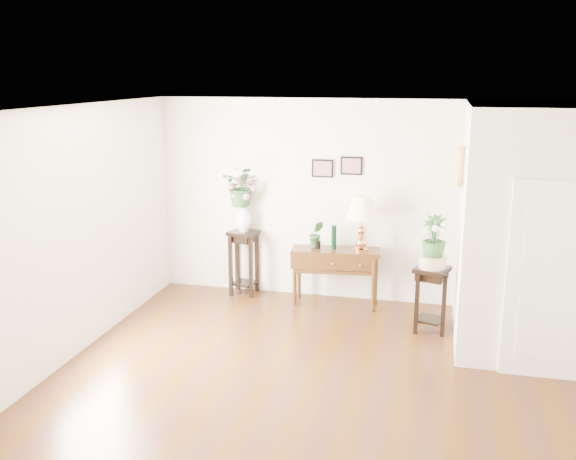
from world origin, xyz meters
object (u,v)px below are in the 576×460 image
(console_table, at_px, (335,277))
(plant_stand_b, at_px, (430,299))
(plant_stand_a, at_px, (244,262))
(table_lamp, at_px, (362,226))

(console_table, xyz_separation_m, plant_stand_b, (1.29, -0.61, 0.01))
(console_table, bearing_deg, plant_stand_b, -31.69)
(console_table, relative_size, plant_stand_a, 1.29)
(plant_stand_a, xyz_separation_m, plant_stand_b, (2.66, -0.78, -0.06))
(table_lamp, bearing_deg, console_table, 180.00)
(plant_stand_a, bearing_deg, table_lamp, -5.74)
(plant_stand_b, bearing_deg, console_table, 154.67)
(table_lamp, relative_size, plant_stand_b, 0.93)
(console_table, xyz_separation_m, table_lamp, (0.34, 0.00, 0.75))
(plant_stand_a, bearing_deg, console_table, -7.17)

